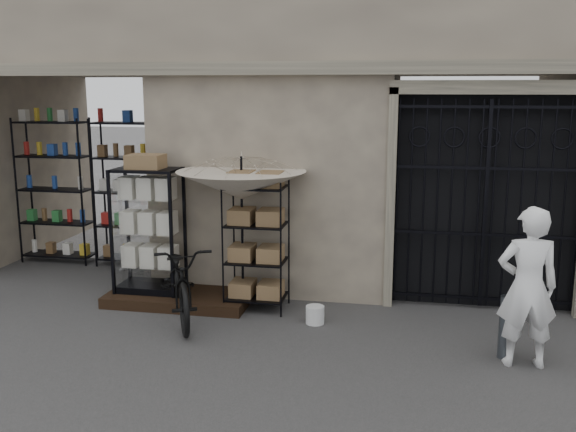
% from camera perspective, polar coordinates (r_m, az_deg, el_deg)
% --- Properties ---
extents(ground, '(80.00, 80.00, 0.00)m').
position_cam_1_polar(ground, '(7.33, 4.18, -12.80)').
color(ground, black).
rests_on(ground, ground).
extents(shop_recess, '(3.00, 1.70, 3.00)m').
position_cam_1_polar(shop_recess, '(10.91, -18.01, 2.92)').
color(shop_recess, black).
rests_on(shop_recess, ground).
extents(shop_shelving, '(2.70, 0.50, 2.50)m').
position_cam_1_polar(shop_shelving, '(11.41, -16.95, 2.06)').
color(shop_shelving, black).
rests_on(shop_shelving, ground).
extents(iron_gate, '(2.50, 0.21, 3.00)m').
position_cam_1_polar(iron_gate, '(9.11, 17.05, 1.39)').
color(iron_gate, black).
rests_on(iron_gate, ground).
extents(step_platform, '(2.00, 0.90, 0.15)m').
position_cam_1_polar(step_platform, '(9.26, -9.67, -7.21)').
color(step_platform, black).
rests_on(step_platform, ground).
extents(display_cabinet, '(0.96, 0.70, 1.90)m').
position_cam_1_polar(display_cabinet, '(9.23, -12.27, -1.81)').
color(display_cabinet, black).
rests_on(display_cabinet, step_platform).
extents(wire_rack, '(0.87, 0.68, 1.80)m').
position_cam_1_polar(wire_rack, '(8.71, -2.82, -2.70)').
color(wire_rack, black).
rests_on(wire_rack, ground).
extents(market_umbrella, '(1.67, 1.70, 2.51)m').
position_cam_1_polar(market_umbrella, '(8.69, -4.16, 3.44)').
color(market_umbrella, black).
rests_on(market_umbrella, ground).
extents(white_bucket, '(0.25, 0.25, 0.23)m').
position_cam_1_polar(white_bucket, '(8.38, 2.42, -8.76)').
color(white_bucket, silver).
rests_on(white_bucket, ground).
extents(bicycle, '(1.08, 1.25, 2.00)m').
position_cam_1_polar(bicycle, '(8.71, -9.45, -8.92)').
color(bicycle, black).
rests_on(bicycle, ground).
extents(steel_bollard, '(0.16, 0.16, 0.73)m').
position_cam_1_polar(steel_bollard, '(7.68, 18.72, -9.33)').
color(steel_bollard, '#484F56').
rests_on(steel_bollard, ground).
extents(shopkeeper, '(0.82, 1.84, 0.43)m').
position_cam_1_polar(shopkeeper, '(7.69, 20.04, -12.30)').
color(shopkeeper, white).
rests_on(shopkeeper, ground).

